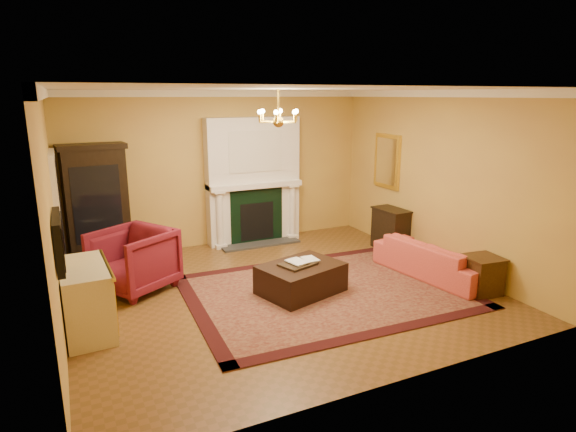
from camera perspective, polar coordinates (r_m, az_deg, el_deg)
floor at (r=7.50m, az=-1.06°, el=-8.83°), size 6.00×5.50×0.02m
ceiling at (r=6.90m, az=-1.18°, el=14.92°), size 6.00×5.50×0.02m
wall_back at (r=9.59m, az=-7.90°, el=5.54°), size 6.00×0.02×3.00m
wall_front at (r=4.74m, az=12.69°, el=-3.62°), size 6.00×0.02×3.00m
wall_left at (r=6.46m, az=-26.27°, el=-0.01°), size 0.02×5.50×3.00m
wall_right at (r=8.70m, az=17.34°, el=4.14°), size 0.02×5.50×3.00m
fireplace at (r=9.66m, az=-4.11°, el=3.86°), size 1.90×0.70×2.50m
crown_molding at (r=7.78m, az=-4.14°, el=14.29°), size 6.00×5.50×0.12m
doorway at (r=8.22m, az=-25.47°, el=-0.41°), size 0.08×1.05×2.10m
tv_panel at (r=5.91m, az=-25.53°, el=-2.65°), size 0.09×0.95×0.58m
gilt_mirror at (r=9.71m, az=11.66°, el=6.38°), size 0.06×0.76×1.05m
chandelier at (r=6.91m, az=-1.16°, el=11.59°), size 0.63×0.55×0.53m
oriental_rug at (r=7.44m, az=4.46°, el=-8.90°), size 4.20×3.21×0.02m
china_cabinet at (r=9.01m, az=-21.70°, el=0.94°), size 1.06×0.56×2.03m
wingback_armchair at (r=7.69m, az=-17.87°, el=-4.66°), size 1.36×1.38×1.06m
pedestal_table at (r=8.31m, az=-20.40°, el=-4.33°), size 0.40×0.40×0.71m
commode at (r=6.62m, az=-22.82°, el=-9.05°), size 0.60×1.19×0.87m
coral_sofa at (r=8.28m, az=16.91°, el=-4.21°), size 0.86×2.09×0.79m
end_table at (r=7.85m, az=21.99°, el=-6.60°), size 0.52×0.52×0.55m
console_table at (r=9.49m, az=12.05°, el=-1.62°), size 0.44×0.72×0.77m
leather_ottoman at (r=7.30m, az=1.54°, el=-7.40°), size 1.36×1.15×0.44m
ottoman_tray at (r=7.19m, az=1.13°, el=-5.75°), size 0.59×0.51×0.03m
book_a at (r=7.08m, az=0.34°, el=-4.55°), size 0.24×0.08×0.32m
book_b at (r=7.25m, az=1.93°, el=-4.28°), size 0.21×0.03×0.28m
topiary_left at (r=9.39m, az=-7.35°, el=5.07°), size 0.15×0.15×0.40m
topiary_right at (r=9.80m, az=-0.88°, el=5.81°), size 0.18×0.18×0.48m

